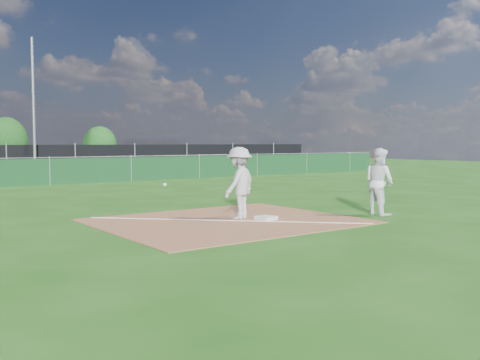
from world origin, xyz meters
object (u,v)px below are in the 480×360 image
object	(u,v)px
play_at_first	(239,183)
tree_right	(100,145)
tree_mid	(6,141)
light_pole	(34,107)
first_base	(266,218)
car_right	(45,162)
runner	(379,182)

from	to	relation	value
play_at_first	tree_right	bearing A→B (deg)	73.79
tree_mid	play_at_first	bearing A→B (deg)	-93.77
light_pole	first_base	bearing A→B (deg)	-91.64
play_at_first	tree_mid	size ratio (longest dim) A/B	0.69
first_base	car_right	distance (m)	27.29
tree_mid	tree_right	bearing A→B (deg)	-5.82
play_at_first	light_pole	bearing A→B (deg)	87.19
runner	car_right	distance (m)	28.18
runner	play_at_first	bearing A→B (deg)	73.44
car_right	tree_mid	world-z (taller)	tree_mid
light_pole	tree_right	world-z (taller)	light_pole
runner	first_base	bearing A→B (deg)	79.02
play_at_first	tree_mid	xyz separation A→B (m)	(2.21, 33.59, 1.10)
play_at_first	tree_right	world-z (taller)	tree_right
light_pole	car_right	world-z (taller)	light_pole
light_pole	car_right	size ratio (longest dim) A/B	1.88
tree_mid	light_pole	bearing A→B (deg)	-95.48
runner	light_pole	bearing A→B (deg)	13.68
light_pole	car_right	distance (m)	6.38
first_base	tree_mid	bearing A→B (deg)	87.01
tree_mid	tree_right	distance (m)	7.38
car_right	tree_mid	bearing A→B (deg)	-9.78
light_pole	tree_right	size ratio (longest dim) A/B	2.41
car_right	tree_mid	distance (m)	7.17
play_at_first	tree_mid	world-z (taller)	tree_mid
first_base	tree_right	bearing A→B (deg)	74.72
tree_mid	first_base	bearing A→B (deg)	-92.99
tree_right	light_pole	bearing A→B (deg)	-127.07
tree_right	car_right	bearing A→B (deg)	-135.84
car_right	tree_mid	size ratio (longest dim) A/B	1.09
tree_mid	car_right	bearing A→B (deg)	-82.47
first_base	tree_mid	distance (m)	34.23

